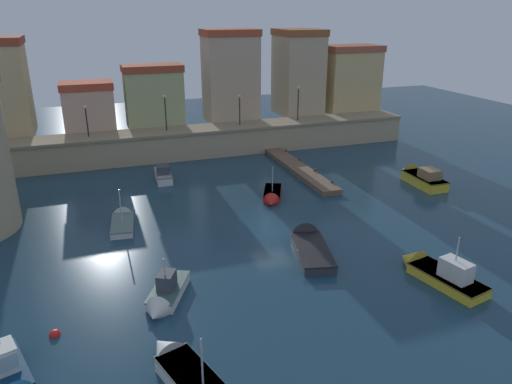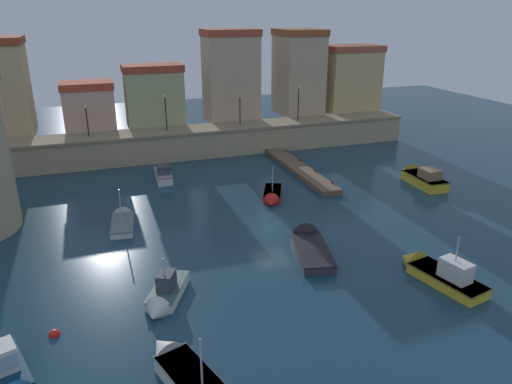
# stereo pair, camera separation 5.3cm
# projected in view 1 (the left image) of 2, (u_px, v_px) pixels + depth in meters

# --- Properties ---
(ground_plane) EXTENTS (102.77, 102.77, 0.00)m
(ground_plane) POSITION_uv_depth(u_px,v_px,m) (272.00, 227.00, 33.26)
(ground_plane) COLOR #19384C
(quay_wall) EXTENTS (43.78, 3.74, 2.80)m
(quay_wall) POSITION_uv_depth(u_px,v_px,m) (206.00, 141.00, 49.40)
(quay_wall) COLOR tan
(quay_wall) RESTS_ON ground
(old_town_backdrop) EXTENTS (44.04, 5.68, 9.49)m
(old_town_backdrop) POSITION_uv_depth(u_px,v_px,m) (193.00, 82.00, 50.97)
(old_town_backdrop) COLOR tan
(old_town_backdrop) RESTS_ON ground
(pier_dock) EXTENTS (1.74, 13.25, 0.70)m
(pier_dock) POSITION_uv_depth(u_px,v_px,m) (299.00, 169.00, 44.51)
(pier_dock) COLOR brown
(pier_dock) RESTS_ON ground
(quay_lamp_0) EXTENTS (0.32, 0.32, 2.95)m
(quay_lamp_0) POSITION_uv_depth(u_px,v_px,m) (86.00, 115.00, 44.74)
(quay_lamp_0) COLOR black
(quay_lamp_0) RESTS_ON quay_wall
(quay_lamp_1) EXTENTS (0.32, 0.32, 3.50)m
(quay_lamp_1) POSITION_uv_depth(u_px,v_px,m) (165.00, 107.00, 46.88)
(quay_lamp_1) COLOR black
(quay_lamp_1) RESTS_ON quay_wall
(quay_lamp_2) EXTENTS (0.32, 0.32, 3.10)m
(quay_lamp_2) POSITION_uv_depth(u_px,v_px,m) (240.00, 104.00, 49.29)
(quay_lamp_2) COLOR black
(quay_lamp_2) RESTS_ON quay_wall
(quay_lamp_3) EXTENTS (0.32, 0.32, 3.62)m
(quay_lamp_3) POSITION_uv_depth(u_px,v_px,m) (298.00, 98.00, 51.19)
(quay_lamp_3) COLOR black
(quay_lamp_3) RESTS_ON quay_wall
(moored_boat_0) EXTENTS (1.89, 4.51, 3.19)m
(moored_boat_0) POSITION_uv_depth(u_px,v_px,m) (123.00, 220.00, 33.72)
(moored_boat_0) COLOR silver
(moored_boat_0) RESTS_ON ground
(moored_boat_1) EXTENTS (1.94, 5.38, 2.05)m
(moored_boat_1) POSITION_uv_depth(u_px,v_px,m) (420.00, 177.00, 41.51)
(moored_boat_1) COLOR gold
(moored_boat_1) RESTS_ON ground
(moored_boat_2) EXTENTS (2.67, 4.46, 2.58)m
(moored_boat_2) POSITION_uv_depth(u_px,v_px,m) (9.00, 377.00, 19.02)
(moored_boat_2) COLOR #195689
(moored_boat_2) RESTS_ON ground
(moored_boat_3) EXTENTS (3.20, 6.20, 1.78)m
(moored_boat_3) POSITION_uv_depth(u_px,v_px,m) (308.00, 242.00, 30.45)
(moored_boat_3) COLOR #333338
(moored_boat_3) RESTS_ON ground
(moored_boat_4) EXTENTS (3.56, 7.17, 3.26)m
(moored_boat_4) POSITION_uv_depth(u_px,v_px,m) (193.00, 381.00, 19.00)
(moored_boat_4) COLOR silver
(moored_boat_4) RESTS_ON ground
(moored_boat_5) EXTENTS (2.71, 5.58, 3.48)m
(moored_boat_5) POSITION_uv_depth(u_px,v_px,m) (436.00, 271.00, 26.78)
(moored_boat_5) COLOR gold
(moored_boat_5) RESTS_ON ground
(moored_boat_6) EXTENTS (2.84, 4.29, 2.92)m
(moored_boat_6) POSITION_uv_depth(u_px,v_px,m) (272.00, 196.00, 37.97)
(moored_boat_6) COLOR red
(moored_boat_6) RESTS_ON ground
(moored_boat_7) EXTENTS (1.44, 4.37, 1.66)m
(moored_boat_7) POSITION_uv_depth(u_px,v_px,m) (163.00, 173.00, 42.56)
(moored_boat_7) COLOR white
(moored_boat_7) RESTS_ON ground
(moored_boat_8) EXTENTS (3.12, 4.34, 2.76)m
(moored_boat_8) POSITION_uv_depth(u_px,v_px,m) (165.00, 296.00, 24.62)
(moored_boat_8) COLOR silver
(moored_boat_8) RESTS_ON ground
(mooring_buoy_0) EXTENTS (0.52, 0.52, 0.52)m
(mooring_buoy_0) POSITION_uv_depth(u_px,v_px,m) (55.00, 335.00, 22.28)
(mooring_buoy_0) COLOR red
(mooring_buoy_0) RESTS_ON ground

